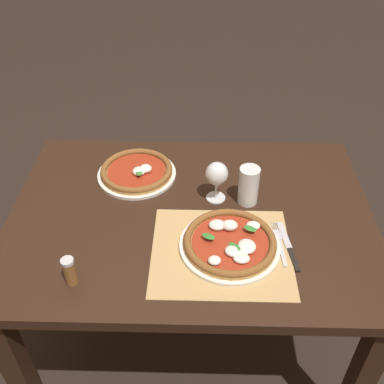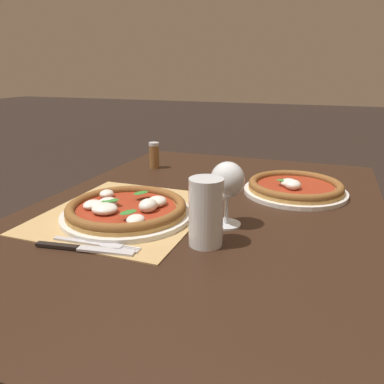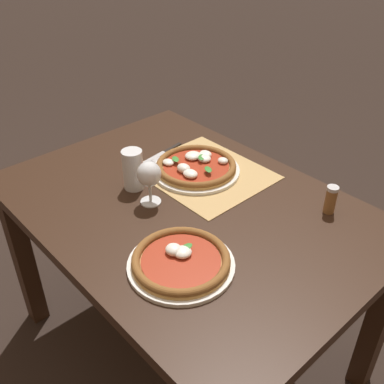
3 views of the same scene
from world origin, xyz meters
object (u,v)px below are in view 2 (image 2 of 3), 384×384
object	(u,v)px
pizza_near	(126,209)
pint_glass	(206,213)
pizza_far	(295,187)
wine_glass	(227,183)
pepper_shaker	(154,155)
knife	(84,248)
fork	(96,244)

from	to	relation	value
pizza_near	pint_glass	distance (m)	0.25
pizza_near	pizza_far	bearing A→B (deg)	132.57
pizza_far	wine_glass	size ratio (longest dim) A/B	1.95
pint_glass	pepper_shaker	world-z (taller)	pint_glass
wine_glass	pepper_shaker	world-z (taller)	wine_glass
pizza_near	pizza_far	xyz separation A→B (m)	(-0.34, 0.37, -0.00)
pizza_far	knife	bearing A→B (deg)	-34.51
wine_glass	fork	distance (m)	0.32
knife	fork	bearing A→B (deg)	156.81
wine_glass	knife	size ratio (longest dim) A/B	0.72
pizza_near	pepper_shaker	distance (m)	0.50
pizza_far	pepper_shaker	bearing A→B (deg)	-103.96
pizza_near	fork	size ratio (longest dim) A/B	1.62
pizza_far	fork	bearing A→B (deg)	-35.03
pint_glass	fork	bearing A→B (deg)	-66.80
pizza_far	wine_glass	world-z (taller)	wine_glass
pepper_shaker	pizza_near	bearing A→B (deg)	17.69
pepper_shaker	fork	bearing A→B (deg)	15.08
knife	pint_glass	bearing A→B (deg)	117.67
pint_glass	wine_glass	bearing A→B (deg)	172.75
pizza_near	pizza_far	world-z (taller)	pizza_near
pizza_near	wine_glass	bearing A→B (deg)	99.64
wine_glass	pint_glass	bearing A→B (deg)	-7.25
pizza_near	fork	distance (m)	0.16
pint_glass	fork	world-z (taller)	pint_glass
fork	pepper_shaker	xyz separation A→B (m)	(-0.64, -0.17, 0.04)
pint_glass	knife	distance (m)	0.26
pizza_far	pepper_shaker	xyz separation A→B (m)	(-0.13, -0.53, 0.03)
knife	pepper_shaker	world-z (taller)	pepper_shaker
pint_glass	fork	distance (m)	0.24
pizza_far	knife	xyz separation A→B (m)	(0.53, -0.37, -0.01)
pizza_far	knife	size ratio (longest dim) A/B	1.40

